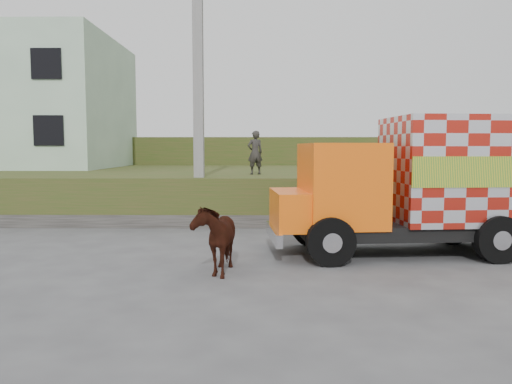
{
  "coord_description": "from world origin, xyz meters",
  "views": [
    {
      "loc": [
        0.92,
        -10.79,
        2.39
      ],
      "look_at": [
        0.79,
        1.69,
        1.3
      ],
      "focal_mm": 35.0,
      "sensor_mm": 36.0,
      "label": 1
    }
  ],
  "objects_px": {
    "utility_pole": "(198,93)",
    "cow": "(215,237)",
    "pedestrian": "(255,153)",
    "cargo_truck": "(443,184)"
  },
  "relations": [
    {
      "from": "utility_pole",
      "to": "cow",
      "type": "relative_size",
      "value": 4.95
    },
    {
      "from": "utility_pole",
      "to": "cow",
      "type": "bearing_deg",
      "value": -80.07
    },
    {
      "from": "cow",
      "to": "pedestrian",
      "type": "bearing_deg",
      "value": 86.56
    },
    {
      "from": "cargo_truck",
      "to": "pedestrian",
      "type": "bearing_deg",
      "value": 121.55
    },
    {
      "from": "utility_pole",
      "to": "pedestrian",
      "type": "distance_m",
      "value": 3.06
    },
    {
      "from": "cargo_truck",
      "to": "pedestrian",
      "type": "xyz_separation_m",
      "value": [
        -4.33,
        5.83,
        0.65
      ]
    },
    {
      "from": "utility_pole",
      "to": "pedestrian",
      "type": "xyz_separation_m",
      "value": [
        1.71,
        1.76,
        -1.83
      ]
    },
    {
      "from": "utility_pole",
      "to": "cargo_truck",
      "type": "bearing_deg",
      "value": -34.0
    },
    {
      "from": "utility_pole",
      "to": "cow",
      "type": "height_order",
      "value": "utility_pole"
    },
    {
      "from": "cargo_truck",
      "to": "pedestrian",
      "type": "relative_size",
      "value": 4.74
    }
  ]
}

